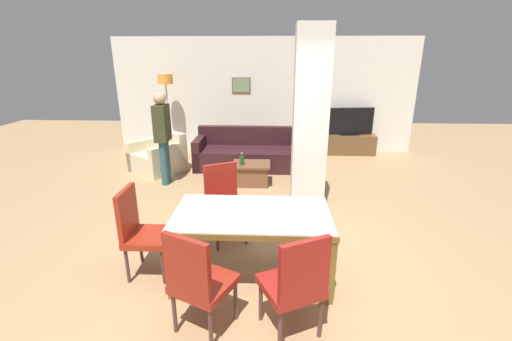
# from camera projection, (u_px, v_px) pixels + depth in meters

# --- Properties ---
(ground_plane) EXTENTS (18.00, 18.00, 0.00)m
(ground_plane) POSITION_uv_depth(u_px,v_px,m) (252.00, 274.00, 3.77)
(ground_plane) COLOR #A78258
(back_wall) EXTENTS (7.20, 0.09, 2.70)m
(back_wall) POSITION_uv_depth(u_px,v_px,m) (264.00, 96.00, 8.27)
(back_wall) COLOR silver
(back_wall) RESTS_ON ground_plane
(divider_pillar) EXTENTS (0.48, 0.37, 2.70)m
(divider_pillar) POSITION_uv_depth(u_px,v_px,m) (310.00, 125.00, 4.85)
(divider_pillar) COLOR silver
(divider_pillar) RESTS_ON ground_plane
(dining_table) EXTENTS (1.63, 0.91, 0.75)m
(dining_table) POSITION_uv_depth(u_px,v_px,m) (252.00, 226.00, 3.57)
(dining_table) COLOR brown
(dining_table) RESTS_ON ground_plane
(dining_chair_far_left) EXTENTS (0.62, 0.62, 0.98)m
(dining_chair_far_left) POSITION_uv_depth(u_px,v_px,m) (224.00, 200.00, 4.37)
(dining_chair_far_left) COLOR maroon
(dining_chair_far_left) RESTS_ON ground_plane
(dining_chair_near_left) EXTENTS (0.61, 0.61, 0.98)m
(dining_chair_near_left) POSITION_uv_depth(u_px,v_px,m) (198.00, 279.00, 2.83)
(dining_chair_near_left) COLOR maroon
(dining_chair_near_left) RESTS_ON ground_plane
(dining_chair_near_right) EXTENTS (0.62, 0.62, 0.98)m
(dining_chair_near_right) POSITION_uv_depth(u_px,v_px,m) (296.00, 282.00, 2.79)
(dining_chair_near_right) COLOR maroon
(dining_chair_near_right) RESTS_ON ground_plane
(dining_chair_head_left) EXTENTS (0.46, 0.46, 0.98)m
(dining_chair_head_left) POSITION_uv_depth(u_px,v_px,m) (141.00, 229.00, 3.64)
(dining_chair_head_left) COLOR maroon
(dining_chair_head_left) RESTS_ON ground_plane
(sofa) EXTENTS (2.20, 0.91, 0.82)m
(sofa) POSITION_uv_depth(u_px,v_px,m) (248.00, 154.00, 7.29)
(sofa) COLOR #32171B
(sofa) RESTS_ON ground_plane
(armchair) EXTENTS (1.25, 1.23, 0.78)m
(armchair) POSITION_uv_depth(u_px,v_px,m) (159.00, 157.00, 7.07)
(armchair) COLOR beige
(armchair) RESTS_ON ground_plane
(coffee_table) EXTENTS (0.69, 0.53, 0.41)m
(coffee_table) POSITION_uv_depth(u_px,v_px,m) (251.00, 173.00, 6.33)
(coffee_table) COLOR brown
(coffee_table) RESTS_ON ground_plane
(bottle) EXTENTS (0.08, 0.08, 0.22)m
(bottle) POSITION_uv_depth(u_px,v_px,m) (242.00, 160.00, 6.16)
(bottle) COLOR #194C23
(bottle) RESTS_ON coffee_table
(tv_stand) EXTENTS (1.25, 0.40, 0.47)m
(tv_stand) POSITION_uv_depth(u_px,v_px,m) (348.00, 144.00, 8.27)
(tv_stand) COLOR brown
(tv_stand) RESTS_ON ground_plane
(tv_screen) EXTENTS (1.10, 0.25, 0.65)m
(tv_screen) POSITION_uv_depth(u_px,v_px,m) (350.00, 122.00, 8.09)
(tv_screen) COLOR black
(tv_screen) RESTS_ON tv_stand
(floor_lamp) EXTENTS (0.34, 0.34, 1.88)m
(floor_lamp) POSITION_uv_depth(u_px,v_px,m) (166.00, 87.00, 7.82)
(floor_lamp) COLOR #B7B7BC
(floor_lamp) RESTS_ON ground_plane
(standing_person) EXTENTS (0.22, 0.38, 1.68)m
(standing_person) POSITION_uv_depth(u_px,v_px,m) (163.00, 132.00, 6.14)
(standing_person) COLOR #2A505A
(standing_person) RESTS_ON ground_plane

